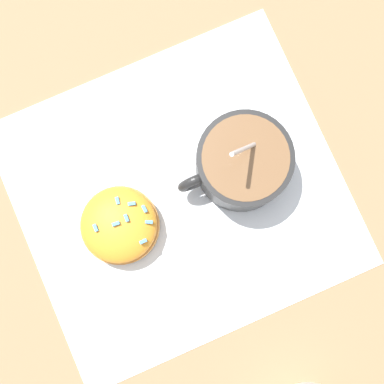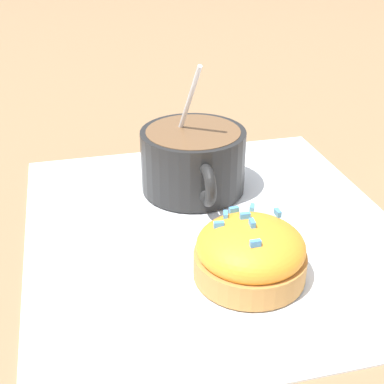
# 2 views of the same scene
# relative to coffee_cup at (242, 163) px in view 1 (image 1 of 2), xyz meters

# --- Properties ---
(ground_plane) EXTENTS (3.00, 3.00, 0.00)m
(ground_plane) POSITION_rel_coffee_cup_xyz_m (0.07, -0.01, -0.03)
(ground_plane) COLOR #93704C
(paper_napkin) EXTENTS (0.35, 0.33, 0.00)m
(paper_napkin) POSITION_rel_coffee_cup_xyz_m (0.07, -0.01, -0.03)
(paper_napkin) COLOR white
(paper_napkin) RESTS_ON ground_plane
(coffee_cup) EXTENTS (0.12, 0.09, 0.12)m
(coffee_cup) POSITION_rel_coffee_cup_xyz_m (0.00, 0.00, 0.00)
(coffee_cup) COLOR black
(coffee_cup) RESTS_ON paper_napkin
(frosted_pastry) EXTENTS (0.08, 0.08, 0.04)m
(frosted_pastry) POSITION_rel_coffee_cup_xyz_m (0.13, -0.00, -0.01)
(frosted_pastry) COLOR #C18442
(frosted_pastry) RESTS_ON paper_napkin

